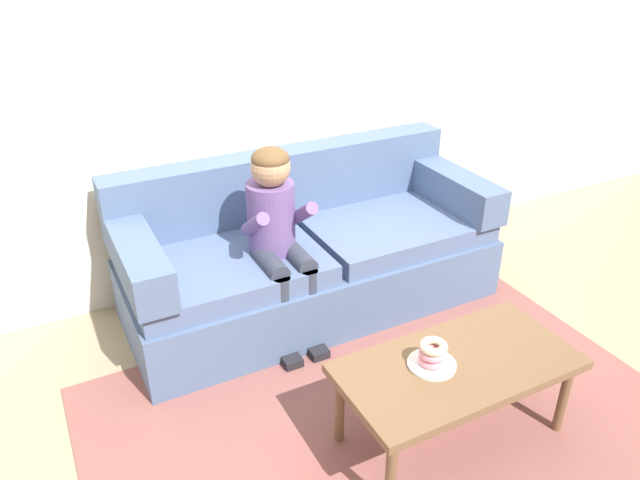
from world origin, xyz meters
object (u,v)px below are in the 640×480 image
object	(u,v)px
donut	(432,360)
person_child	(277,228)
coffee_table	(457,371)
couch	(308,255)

from	to	relation	value
donut	person_child	bearing A→B (deg)	102.96
person_child	donut	xyz separation A→B (m)	(0.25, -1.07, -0.21)
coffee_table	person_child	distance (m)	1.20
couch	donut	bearing A→B (deg)	-91.45
coffee_table	donut	size ratio (longest dim) A/B	8.81
couch	donut	distance (m)	1.28
coffee_table	donut	bearing A→B (deg)	161.66
person_child	donut	size ratio (longest dim) A/B	9.18
couch	coffee_table	distance (m)	1.31
couch	donut	world-z (taller)	couch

